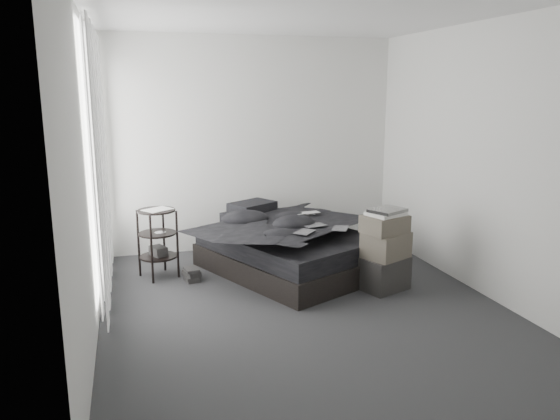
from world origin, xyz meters
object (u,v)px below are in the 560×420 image
object	(u,v)px
laptop	(309,209)
side_stand	(158,244)
bed	(289,261)
box_lower	(383,273)

from	to	relation	value
laptop	side_stand	world-z (taller)	side_stand
bed	box_lower	xyz separation A→B (m)	(0.76, -0.77, 0.04)
side_stand	box_lower	xyz separation A→B (m)	(2.15, -0.98, -0.20)
bed	box_lower	distance (m)	1.08
bed	box_lower	world-z (taller)	box_lower
bed	laptop	world-z (taller)	laptop
bed	side_stand	size ratio (longest dim) A/B	2.47
side_stand	box_lower	distance (m)	2.37
laptop	side_stand	bearing A→B (deg)	172.13
box_lower	bed	bearing A→B (deg)	134.33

